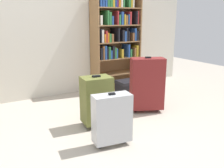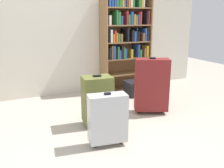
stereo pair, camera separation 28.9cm
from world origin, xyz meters
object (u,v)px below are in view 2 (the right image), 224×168
object	(u,v)px
bookshelf	(125,36)
suitcase_silver	(108,118)
suitcase_olive	(97,99)
suitcase_dark_red	(152,85)
storage_box	(138,87)

from	to	relation	value
bookshelf	suitcase_silver	size ratio (longest dim) A/B	3.02
suitcase_olive	suitcase_silver	size ratio (longest dim) A/B	1.11
suitcase_silver	suitcase_olive	bearing A→B (deg)	79.68
suitcase_olive	suitcase_dark_red	size ratio (longest dim) A/B	0.81
bookshelf	suitcase_dark_red	world-z (taller)	bookshelf
bookshelf	suitcase_olive	distance (m)	1.79
suitcase_silver	suitcase_dark_red	distance (m)	1.09
suitcase_olive	suitcase_dark_red	world-z (taller)	suitcase_dark_red
suitcase_silver	suitcase_dark_red	xyz separation A→B (m)	(0.92, 0.58, 0.11)
suitcase_silver	bookshelf	bearing A→B (deg)	57.74
storage_box	suitcase_silver	xyz separation A→B (m)	(-1.18, -1.38, 0.17)
storage_box	suitcase_dark_red	world-z (taller)	suitcase_dark_red
bookshelf	suitcase_olive	bearing A→B (deg)	-129.08
bookshelf	suitcase_dark_red	xyz separation A→B (m)	(-0.23, -1.23, -0.58)
storage_box	suitcase_silver	bearing A→B (deg)	-130.57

